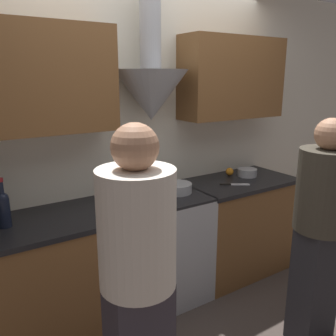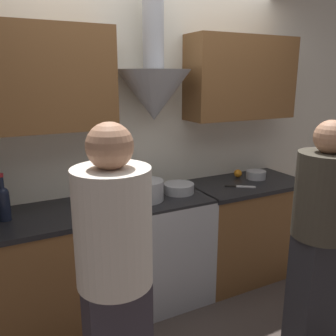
{
  "view_description": "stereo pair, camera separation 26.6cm",
  "coord_description": "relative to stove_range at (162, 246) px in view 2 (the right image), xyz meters",
  "views": [
    {
      "loc": [
        -1.41,
        -1.96,
        1.82
      ],
      "look_at": [
        0.0,
        0.21,
        1.15
      ],
      "focal_mm": 38.0,
      "sensor_mm": 36.0,
      "label": 1
    },
    {
      "loc": [
        -1.18,
        -2.1,
        1.82
      ],
      "look_at": [
        0.0,
        0.21,
        1.15
      ],
      "focal_mm": 38.0,
      "sensor_mm": 36.0,
      "label": 2
    }
  ],
  "objects": [
    {
      "name": "ground_plane",
      "position": [
        0.0,
        -0.31,
        -0.45
      ],
      "size": [
        12.0,
        12.0,
        0.0
      ],
      "primitive_type": "plane",
      "color": "#423833"
    },
    {
      "name": "wall_back",
      "position": [
        -0.1,
        0.26,
        1.02
      ],
      "size": [
        8.4,
        0.58,
        2.6
      ],
      "color": "silver",
      "rests_on": "ground_plane"
    },
    {
      "name": "counter_left",
      "position": [
        -1.11,
        -0.0,
        -0.0
      ],
      "size": [
        1.57,
        0.62,
        0.9
      ],
      "color": "brown",
      "rests_on": "ground_plane"
    },
    {
      "name": "counter_right",
      "position": [
        0.84,
        -0.0,
        -0.0
      ],
      "size": [
        1.03,
        0.62,
        0.9
      ],
      "color": "brown",
      "rests_on": "ground_plane"
    },
    {
      "name": "stove_range",
      "position": [
        0.0,
        0.0,
        0.0
      ],
      "size": [
        0.68,
        0.6,
        0.9
      ],
      "color": "#A8AAAF",
      "rests_on": "ground_plane"
    },
    {
      "name": "wine_bottle_7",
      "position": [
        -1.14,
        0.02,
        0.57
      ],
      "size": [
        0.08,
        0.08,
        0.32
      ],
      "color": "black",
      "rests_on": "counter_left"
    },
    {
      "name": "stock_pot",
      "position": [
        -0.15,
        -0.04,
        0.52
      ],
      "size": [
        0.26,
        0.26,
        0.16
      ],
      "color": "#A8AAAF",
      "rests_on": "stove_range"
    },
    {
      "name": "mixing_bowl",
      "position": [
        0.15,
        0.0,
        0.48
      ],
      "size": [
        0.25,
        0.25,
        0.08
      ],
      "color": "#A8AAAF",
      "rests_on": "stove_range"
    },
    {
      "name": "orange_fruit",
      "position": [
        0.87,
        0.15,
        0.48
      ],
      "size": [
        0.07,
        0.07,
        0.07
      ],
      "color": "orange",
      "rests_on": "counter_right"
    },
    {
      "name": "saucepan",
      "position": [
        0.99,
        0.04,
        0.48
      ],
      "size": [
        0.18,
        0.18,
        0.07
      ],
      "color": "#A8AAAF",
      "rests_on": "counter_right"
    },
    {
      "name": "chefs_knife",
      "position": [
        0.7,
        -0.1,
        0.45
      ],
      "size": [
        0.23,
        0.17,
        0.01
      ],
      "rotation": [
        0.0,
        0.0,
        -0.59
      ],
      "color": "silver",
      "rests_on": "counter_right"
    },
    {
      "name": "person_foreground_left",
      "position": [
        -0.71,
        -0.94,
        0.44
      ],
      "size": [
        0.36,
        0.36,
        1.63
      ],
      "color": "#38333D",
      "rests_on": "ground_plane"
    },
    {
      "name": "person_foreground_right",
      "position": [
        0.63,
        -0.99,
        0.41
      ],
      "size": [
        0.36,
        0.36,
        1.57
      ],
      "color": "#28282D",
      "rests_on": "ground_plane"
    }
  ]
}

